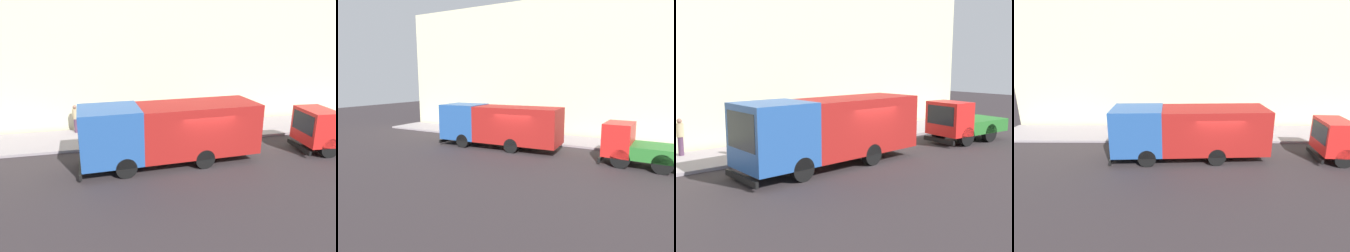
# 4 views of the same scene
# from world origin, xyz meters

# --- Properties ---
(ground) EXTENTS (80.00, 80.00, 0.00)m
(ground) POSITION_xyz_m (0.00, 0.00, 0.00)
(ground) COLOR #2F282A
(sidewalk) EXTENTS (3.62, 30.00, 0.14)m
(sidewalk) POSITION_xyz_m (4.81, 0.00, 0.07)
(sidewalk) COLOR gray
(sidewalk) RESTS_ON ground
(building_facade) EXTENTS (0.50, 30.00, 11.36)m
(building_facade) POSITION_xyz_m (7.12, 0.00, 5.68)
(building_facade) COLOR beige
(building_facade) RESTS_ON ground
(large_utility_truck) EXTENTS (2.88, 8.67, 2.94)m
(large_utility_truck) POSITION_xyz_m (0.65, 1.59, 1.66)
(large_utility_truck) COLOR #244F94
(large_utility_truck) RESTS_ON ground
(small_flatbed_truck) EXTENTS (2.45, 4.81, 2.32)m
(small_flatbed_truck) POSITION_xyz_m (0.30, -7.28, 1.10)
(small_flatbed_truck) COLOR red
(small_flatbed_truck) RESTS_ON ground
(pedestrian_walking) EXTENTS (0.39, 0.39, 1.70)m
(pedestrian_walking) POSITION_xyz_m (3.85, 3.84, 1.03)
(pedestrian_walking) COLOR #48315B
(pedestrian_walking) RESTS_ON sidewalk
(pedestrian_standing) EXTENTS (0.46, 0.46, 1.74)m
(pedestrian_standing) POSITION_xyz_m (6.05, 6.28, 1.07)
(pedestrian_standing) COLOR #51344D
(pedestrian_standing) RESTS_ON sidewalk
(pedestrian_third) EXTENTS (0.43, 0.43, 1.58)m
(pedestrian_third) POSITION_xyz_m (3.52, 3.60, 0.97)
(pedestrian_third) COLOR brown
(pedestrian_third) RESTS_ON sidewalk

